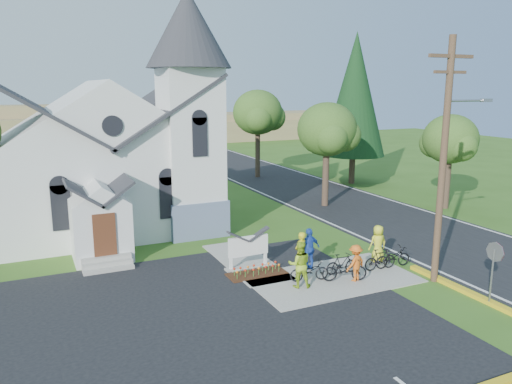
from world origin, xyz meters
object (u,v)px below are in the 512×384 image
cyclist_1 (300,264)px  cyclist_4 (378,243)px  church_sign (248,246)px  bike_0 (309,271)px  stop_sign (494,260)px  bike_4 (393,257)px  cyclist_2 (309,249)px  bike_2 (344,270)px  bike_1 (342,264)px  cyclist_3 (356,263)px  utility_pole (445,154)px  cyclist_0 (301,252)px  bike_3 (380,259)px

cyclist_1 → cyclist_4: 4.95m
church_sign → bike_0: (1.66, -2.56, -0.54)m
stop_sign → bike_4: bearing=99.0°
cyclist_2 → bike_2: cyclist_2 is taller
church_sign → stop_sign: (6.63, -7.40, 0.75)m
bike_1 → bike_2: size_ratio=0.80×
cyclist_2 → bike_0: bearing=51.8°
cyclist_1 → cyclist_3: bearing=-167.1°
cyclist_1 → cyclist_2: size_ratio=1.01×
utility_pole → cyclist_0: bearing=146.8°
bike_4 → cyclist_3: bearing=106.3°
stop_sign → bike_0: bearing=135.8°
bike_3 → church_sign: bearing=64.4°
bike_1 → cyclist_0: bearing=65.3°
bike_1 → cyclist_2: size_ratio=0.80×
bike_4 → utility_pole: bearing=-158.3°
bike_2 → bike_4: 2.95m
bike_3 → cyclist_4: cyclist_4 is taller
stop_sign → bike_3: 5.00m
bike_2 → cyclist_4: size_ratio=1.10×
bike_1 → utility_pole: bearing=-120.5°
bike_2 → cyclist_3: bearing=-90.1°
bike_0 → stop_sign: bearing=-121.8°
cyclist_1 → cyclist_4: (4.82, 1.11, -0.09)m
utility_pole → cyclist_4: (-0.78, 2.87, -4.49)m
church_sign → bike_1: 4.20m
bike_0 → cyclist_3: cyclist_3 is taller
utility_pole → stop_sign: utility_pole is taller
church_sign → cyclist_2: cyclist_2 is taller
cyclist_2 → bike_1: bearing=125.6°
bike_0 → cyclist_3: 1.96m
utility_pole → bike_4: utility_pole is taller
bike_3 → cyclist_1: bearing=94.8°
stop_sign → cyclist_0: size_ratio=1.35×
bike_2 → utility_pole: bearing=-92.6°
cyclist_0 → cyclist_3: size_ratio=1.18×
bike_0 → bike_1: (1.70, 0.10, 0.01)m
cyclist_3 → bike_3: size_ratio=0.96×
church_sign → cyclist_0: size_ratio=1.19×
utility_pole → bike_0: utility_pole is taller
cyclist_2 → bike_2: size_ratio=1.00×
cyclist_2 → cyclist_3: 2.25m
bike_1 → cyclist_4: (2.42, 0.62, 0.41)m
stop_sign → cyclist_4: (-0.86, 5.57, -0.86)m
cyclist_4 → bike_4: (0.12, -0.92, -0.39)m
cyclist_3 → cyclist_2: bearing=-77.6°
bike_4 → bike_3: bearing=94.1°
stop_sign → bike_4: size_ratio=1.37×
bike_1 → bike_2: (-0.38, -0.73, 0.04)m
bike_2 → cyclist_2: bearing=39.5°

